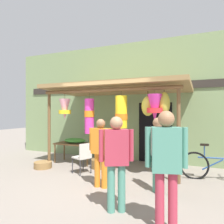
{
  "coord_description": "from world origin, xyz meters",
  "views": [
    {
      "loc": [
        2.43,
        -4.92,
        1.7
      ],
      "look_at": [
        -0.38,
        1.54,
        1.69
      ],
      "focal_mm": 34.01,
      "sensor_mm": 36.0,
      "label": 1
    }
  ],
  "objects": [
    {
      "name": "market_stall_canopy",
      "position": [
        0.04,
        1.07,
        2.19
      ],
      "size": [
        4.32,
        2.52,
        2.53
      ],
      "color": "brown",
      "rests_on": "ground_plane"
    },
    {
      "name": "vendor_in_orange",
      "position": [
        1.55,
        -0.51,
        0.92
      ],
      "size": [
        0.43,
        0.46,
        1.58
      ],
      "color": "#4C8E7A",
      "rests_on": "ground_plane"
    },
    {
      "name": "parked_bicycle",
      "position": [
        2.72,
        0.9,
        0.35
      ],
      "size": [
        1.74,
        0.44,
        0.92
      ],
      "color": "black",
      "rests_on": "ground_plane"
    },
    {
      "name": "passerby_at_right",
      "position": [
        0.3,
        -0.66,
        0.9
      ],
      "size": [
        0.59,
        0.24,
        1.53
      ],
      "color": "orange",
      "rests_on": "ground_plane"
    },
    {
      "name": "folding_chair",
      "position": [
        -0.59,
        0.07,
        0.5
      ],
      "size": [
        0.52,
        0.52,
        0.84
      ],
      "color": "beige",
      "rests_on": "ground_plane"
    },
    {
      "name": "shopper_by_bananas",
      "position": [
        1.94,
        -1.87,
        1.02
      ],
      "size": [
        0.57,
        0.32,
        1.71
      ],
      "color": "#B23347",
      "rests_on": "ground_plane"
    },
    {
      "name": "customer_foreground",
      "position": [
        1.06,
        -1.6,
        0.95
      ],
      "size": [
        0.53,
        0.38,
        1.62
      ],
      "color": "#4C8E7A",
      "rests_on": "ground_plane"
    },
    {
      "name": "display_table",
      "position": [
        -1.5,
        1.04,
        0.58
      ],
      "size": [
        1.34,
        0.62,
        0.65
      ],
      "color": "brown",
      "rests_on": "ground_plane"
    },
    {
      "name": "shop_facade",
      "position": [
        0.01,
        2.28,
        2.06
      ],
      "size": [
        9.62,
        0.29,
        4.12
      ],
      "color": "#7A9360",
      "rests_on": "ground_plane"
    },
    {
      "name": "flower_heap_on_table",
      "position": [
        -1.54,
        1.1,
        0.73
      ],
      "size": [
        0.76,
        0.54,
        0.16
      ],
      "color": "green",
      "rests_on": "display_table"
    },
    {
      "name": "wicker_basket_by_table",
      "position": [
        -0.48,
        0.78,
        0.13
      ],
      "size": [
        0.49,
        0.49,
        0.26
      ],
      "primitive_type": "cylinder",
      "color": "brown",
      "rests_on": "ground_plane"
    },
    {
      "name": "wicker_basket_spare",
      "position": [
        -2.02,
        0.1,
        0.09
      ],
      "size": [
        0.52,
        0.52,
        0.19
      ],
      "primitive_type": "cylinder",
      "color": "olive",
      "rests_on": "ground_plane"
    },
    {
      "name": "ground_plane",
      "position": [
        0.0,
        0.0,
        0.0
      ],
      "size": [
        30.0,
        30.0,
        0.0
      ],
      "primitive_type": "plane",
      "color": "gray"
    }
  ]
}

